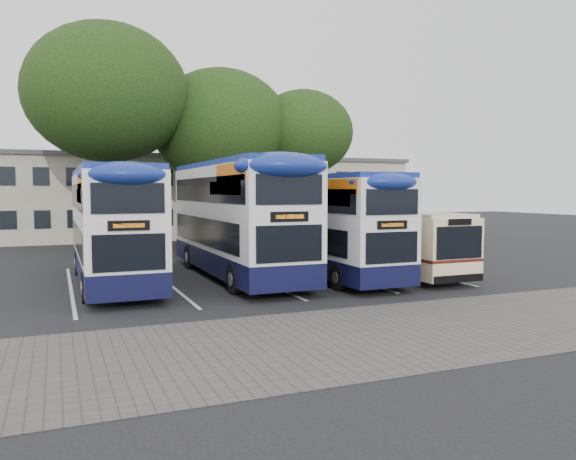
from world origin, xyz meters
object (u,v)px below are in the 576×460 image
(lamp_post, at_px, (313,170))
(bus_dd_left, at_px, (112,221))
(bus_dd_right, at_px, (325,221))
(bus_dd_mid, at_px, (236,214))
(tree_right, at_px, (303,133))
(bus_single, at_px, (389,238))
(tree_mid, at_px, (221,128))
(tree_left, at_px, (107,93))

(lamp_post, distance_m, bus_dd_left, 21.23)
(bus_dd_left, distance_m, bus_dd_right, 8.49)
(lamp_post, distance_m, bus_dd_mid, 18.13)
(bus_dd_left, bearing_deg, tree_right, 41.84)
(bus_dd_right, relative_size, bus_single, 1.11)
(tree_right, relative_size, bus_dd_right, 1.01)
(lamp_post, distance_m, tree_mid, 7.92)
(bus_dd_left, relative_size, bus_single, 1.16)
(lamp_post, relative_size, tree_right, 0.89)
(tree_left, bearing_deg, tree_right, 1.89)
(lamp_post, height_order, bus_dd_right, lamp_post)
(bus_single, bearing_deg, bus_dd_mid, 168.03)
(bus_dd_left, relative_size, bus_dd_right, 1.05)
(tree_left, bearing_deg, bus_dd_right, -59.48)
(lamp_post, distance_m, tree_left, 15.19)
(tree_mid, relative_size, bus_dd_mid, 0.99)
(tree_mid, distance_m, bus_dd_right, 15.03)
(tree_mid, relative_size, bus_dd_right, 1.12)
(tree_mid, bearing_deg, bus_single, -76.37)
(lamp_post, relative_size, tree_left, 0.70)
(bus_dd_right, bearing_deg, bus_dd_left, 171.44)
(tree_left, height_order, tree_mid, tree_left)
(tree_left, xyz_separation_m, bus_dd_left, (-0.89, -11.46, -6.65))
(bus_dd_mid, bearing_deg, tree_mid, 76.79)
(bus_dd_left, distance_m, bus_single, 11.51)
(lamp_post, height_order, tree_right, tree_right)
(tree_mid, distance_m, bus_single, 15.91)
(tree_mid, bearing_deg, lamp_post, 13.67)
(bus_dd_right, height_order, bus_single, bus_dd_right)
(lamp_post, bearing_deg, bus_dd_right, -113.31)
(tree_right, bearing_deg, bus_dd_mid, -124.92)
(bus_dd_left, bearing_deg, tree_mid, 58.27)
(tree_mid, relative_size, bus_dd_left, 1.07)
(tree_right, bearing_deg, bus_single, -97.97)
(tree_left, relative_size, tree_mid, 1.15)
(tree_right, height_order, bus_single, tree_right)
(bus_dd_left, xyz_separation_m, bus_dd_right, (8.39, -1.26, -0.11))
(lamp_post, distance_m, tree_right, 4.05)
(lamp_post, relative_size, bus_single, 1.00)
(tree_mid, xyz_separation_m, bus_dd_right, (0.48, -14.06, -5.28))
(bus_dd_left, bearing_deg, lamp_post, 43.77)
(tree_mid, xyz_separation_m, bus_single, (3.47, -14.30, -6.06))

